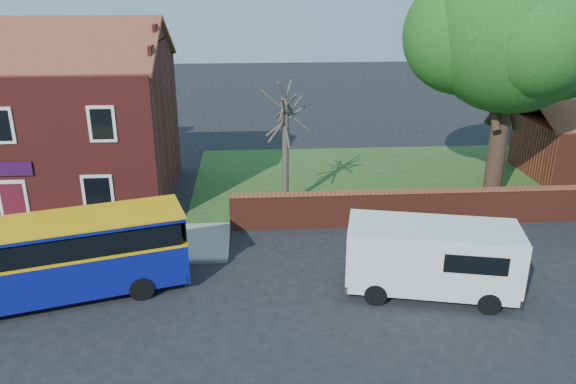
{
  "coord_description": "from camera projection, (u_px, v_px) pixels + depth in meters",
  "views": [
    {
      "loc": [
        2.96,
        -15.07,
        9.96
      ],
      "look_at": [
        4.34,
        5.0,
        2.41
      ],
      "focal_mm": 35.0,
      "sensor_mm": 36.0,
      "label": 1
    }
  ],
  "objects": [
    {
      "name": "ground",
      "position": [
        159.0,
        325.0,
        17.39
      ],
      "size": [
        120.0,
        120.0,
        0.0
      ],
      "primitive_type": "plane",
      "color": "black",
      "rests_on": "ground"
    },
    {
      "name": "pavement",
      "position": [
        2.0,
        248.0,
        22.29
      ],
      "size": [
        18.0,
        3.5,
        0.12
      ],
      "primitive_type": "cube",
      "color": "gray",
      "rests_on": "ground"
    },
    {
      "name": "grass_strip",
      "position": [
        437.0,
        178.0,
        30.36
      ],
      "size": [
        26.0,
        12.0,
        0.04
      ],
      "primitive_type": "cube",
      "color": "#426B28",
      "rests_on": "ground"
    },
    {
      "name": "shop_building",
      "position": [
        39.0,
        130.0,
        26.48
      ],
      "size": [
        12.3,
        8.13,
        10.5
      ],
      "color": "maroon",
      "rests_on": "ground"
    },
    {
      "name": "boundary_wall",
      "position": [
        482.0,
        205.0,
        24.47
      ],
      "size": [
        22.0,
        0.38,
        1.6
      ],
      "color": "maroon",
      "rests_on": "ground"
    },
    {
      "name": "bus",
      "position": [
        34.0,
        259.0,
        18.13
      ],
      "size": [
        9.32,
        4.77,
        2.76
      ],
      "rotation": [
        0.0,
        0.0,
        0.29
      ],
      "color": "navy",
      "rests_on": "ground"
    },
    {
      "name": "van_near",
      "position": [
        432.0,
        256.0,
        18.71
      ],
      "size": [
        5.95,
        3.43,
        2.46
      ],
      "rotation": [
        0.0,
        0.0,
        -0.23
      ],
      "color": "white",
      "rests_on": "ground"
    },
    {
      "name": "large_tree",
      "position": [
        513.0,
        31.0,
        25.25
      ],
      "size": [
        9.86,
        7.8,
        12.02
      ],
      "color": "black",
      "rests_on": "ground"
    },
    {
      "name": "bare_tree",
      "position": [
        285.0,
        148.0,
        25.53
      ],
      "size": [
        2.1,
        2.5,
        5.61
      ],
      "color": "#4C4238",
      "rests_on": "ground"
    }
  ]
}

